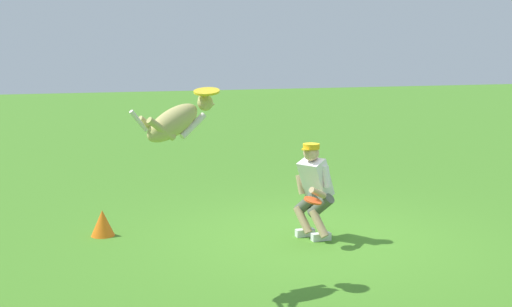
{
  "coord_description": "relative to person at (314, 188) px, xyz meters",
  "views": [
    {
      "loc": [
        3.43,
        8.03,
        2.56
      ],
      "look_at": [
        1.05,
        0.63,
        1.31
      ],
      "focal_mm": 46.89,
      "sensor_mm": 36.0,
      "label": 1
    }
  ],
  "objects": [
    {
      "name": "training_cone",
      "position": [
        2.69,
        -0.99,
        -0.52
      ],
      "size": [
        0.32,
        0.32,
        0.36
      ],
      "primitive_type": "cone",
      "color": "orange",
      "rests_on": "ground_plane"
    },
    {
      "name": "person",
      "position": [
        0.0,
        0.0,
        0.0
      ],
      "size": [
        0.52,
        0.7,
        1.29
      ],
      "rotation": [
        0.0,
        0.0,
        0.48
      ],
      "color": "silver",
      "rests_on": "ground_plane"
    },
    {
      "name": "dog",
      "position": [
        2.09,
        1.31,
        1.1
      ],
      "size": [
        1.0,
        0.55,
        0.55
      ],
      "rotation": [
        0.0,
        0.0,
        3.58
      ],
      "color": "tan"
    },
    {
      "name": "ground_plane",
      "position": [
        -0.04,
        0.01,
        -0.7
      ],
      "size": [
        60.0,
        60.0,
        0.0
      ],
      "primitive_type": "plane",
      "color": "#448024"
    },
    {
      "name": "frisbee_held",
      "position": [
        0.16,
        0.35,
        -0.09
      ],
      "size": [
        0.27,
        0.26,
        0.11
      ],
      "primitive_type": "cylinder",
      "rotation": [
        0.24,
        -0.15,
        4.55
      ],
      "color": "#F25222",
      "rests_on": "person"
    },
    {
      "name": "frisbee_flying",
      "position": [
        1.74,
        1.22,
        1.39
      ],
      "size": [
        0.39,
        0.39,
        0.1
      ],
      "primitive_type": "cylinder",
      "rotation": [
        0.08,
        -0.19,
        3.84
      ],
      "color": "yellow"
    }
  ]
}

